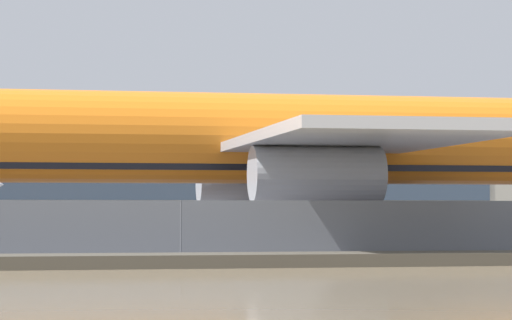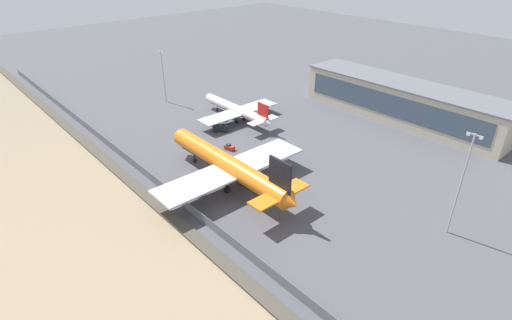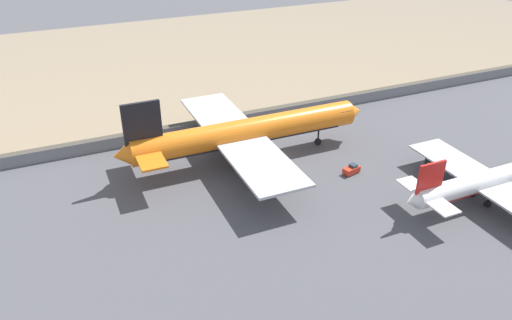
% 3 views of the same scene
% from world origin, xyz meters
% --- Properties ---
extents(ground_plane, '(500.00, 500.00, 0.00)m').
position_xyz_m(ground_plane, '(0.00, 0.00, 0.00)').
color(ground_plane, '#4C4C51').
extents(shoreline_seawall, '(320.00, 3.00, 0.50)m').
position_xyz_m(shoreline_seawall, '(0.00, -20.50, 0.25)').
color(shoreline_seawall, '#474238').
rests_on(shoreline_seawall, ground).
extents(perimeter_fence, '(280.00, 0.10, 2.54)m').
position_xyz_m(perimeter_fence, '(0.00, -16.00, 1.27)').
color(perimeter_fence, slate).
rests_on(perimeter_fence, ground).
extents(cargo_jet_orange, '(50.14, 42.49, 15.21)m').
position_xyz_m(cargo_jet_orange, '(7.03, -1.37, 5.81)').
color(cargo_jet_orange, orange).
rests_on(cargo_jet_orange, ground).
extents(terminal_building, '(74.61, 16.71, 13.22)m').
position_xyz_m(terminal_building, '(12.19, 73.48, 6.62)').
color(terminal_building, '#BCB299').
rests_on(terminal_building, ground).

